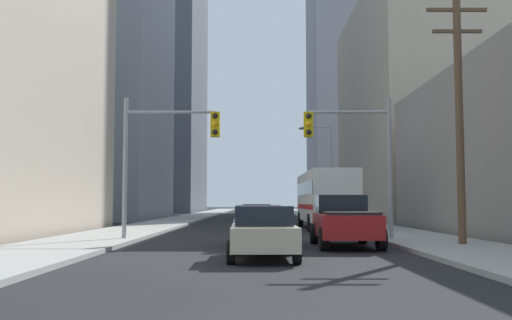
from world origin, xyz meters
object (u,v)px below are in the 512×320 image
pickup_truck_red (343,221)px  traffic_signal_near_left (165,144)px  sedan_navy (257,225)px  sedan_silver (255,217)px  city_bus (324,197)px  traffic_signal_near_right (351,144)px  sedan_beige (262,232)px

pickup_truck_red → traffic_signal_near_left: (-6.98, 2.64, 3.12)m
sedan_navy → sedan_silver: (-0.03, 12.70, 0.00)m
city_bus → sedan_navy: size_ratio=2.71×
sedan_navy → city_bus: bearing=73.3°
sedan_navy → traffic_signal_near_right: bearing=31.7°
city_bus → pickup_truck_red: city_bus is taller
traffic_signal_near_right → sedan_silver: bearing=111.3°
sedan_beige → sedan_silver: bearing=90.6°
traffic_signal_near_left → sedan_beige: bearing=-62.0°
city_bus → pickup_truck_red: 13.91m
sedan_navy → traffic_signal_near_left: size_ratio=0.71×
sedan_navy → traffic_signal_near_right: traffic_signal_near_right is taller
city_bus → traffic_signal_near_left: bearing=-125.2°
city_bus → sedan_silver: (-4.14, -0.95, -1.16)m
sedan_silver → traffic_signal_near_left: (-3.77, -10.26, 3.28)m
pickup_truck_red → sedan_navy: size_ratio=1.29×
pickup_truck_red → traffic_signal_near_right: 4.15m
sedan_beige → traffic_signal_near_right: (3.81, 7.43, 3.27)m
traffic_signal_near_left → traffic_signal_near_right: (7.76, -0.00, -0.02)m
city_bus → pickup_truck_red: size_ratio=2.11×
city_bus → pickup_truck_red: bearing=-93.9°
pickup_truck_red → sedan_navy: pickup_truck_red is taller
sedan_navy → pickup_truck_red: bearing=-3.6°
pickup_truck_red → traffic_signal_near_left: size_ratio=0.91×
pickup_truck_red → traffic_signal_near_right: bearing=73.5°
sedan_beige → sedan_silver: same height
city_bus → pickup_truck_red: (-0.93, -13.85, -1.00)m
sedan_navy → traffic_signal_near_left: (-3.80, 2.44, 3.28)m
pickup_truck_red → sedan_silver: (-3.21, 12.90, -0.16)m
city_bus → sedan_silver: size_ratio=2.73×
city_bus → sedan_beige: city_bus is taller
sedan_beige → sedan_navy: (-0.14, 4.99, 0.00)m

